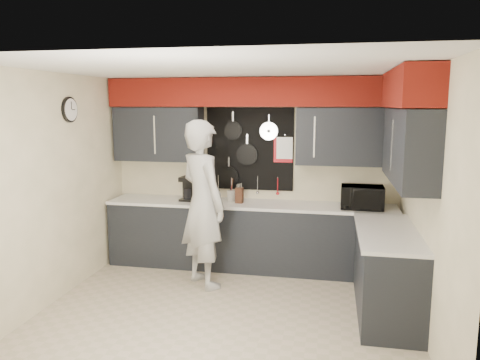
% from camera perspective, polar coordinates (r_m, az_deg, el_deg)
% --- Properties ---
extents(ground, '(4.00, 4.00, 0.00)m').
position_cam_1_polar(ground, '(5.30, -1.69, -15.81)').
color(ground, '#B5A38D').
rests_on(ground, ground).
extents(back_wall_assembly, '(4.00, 0.36, 2.60)m').
position_cam_1_polar(back_wall_assembly, '(6.38, 1.53, 7.12)').
color(back_wall_assembly, beige).
rests_on(back_wall_assembly, ground).
extents(right_wall_assembly, '(0.36, 3.50, 2.60)m').
position_cam_1_polar(right_wall_assembly, '(5.01, 20.13, 5.23)').
color(right_wall_assembly, beige).
rests_on(right_wall_assembly, ground).
extents(left_wall_assembly, '(0.05, 3.50, 2.60)m').
position_cam_1_polar(left_wall_assembly, '(5.69, -21.72, -0.63)').
color(left_wall_assembly, beige).
rests_on(left_wall_assembly, ground).
extents(base_cabinets, '(3.95, 2.20, 0.92)m').
position_cam_1_polar(base_cabinets, '(6.11, 5.22, -7.81)').
color(base_cabinets, black).
rests_on(base_cabinets, ground).
extents(microwave, '(0.54, 0.37, 0.29)m').
position_cam_1_polar(microwave, '(6.18, 14.64, -2.06)').
color(microwave, black).
rests_on(microwave, base_cabinets).
extents(knife_block, '(0.10, 0.10, 0.21)m').
position_cam_1_polar(knife_block, '(6.33, -0.08, -1.88)').
color(knife_block, '#392012').
rests_on(knife_block, base_cabinets).
extents(utensil_crock, '(0.11, 0.11, 0.15)m').
position_cam_1_polar(utensil_crock, '(6.47, -1.08, -1.93)').
color(utensil_crock, silver).
rests_on(utensil_crock, base_cabinets).
extents(coffee_maker, '(0.20, 0.24, 0.33)m').
position_cam_1_polar(coffee_maker, '(6.54, -6.34, -0.96)').
color(coffee_maker, black).
rests_on(coffee_maker, base_cabinets).
extents(person, '(0.89, 0.87, 2.06)m').
position_cam_1_polar(person, '(5.76, -4.55, -2.94)').
color(person, '#A3A3A1').
rests_on(person, ground).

